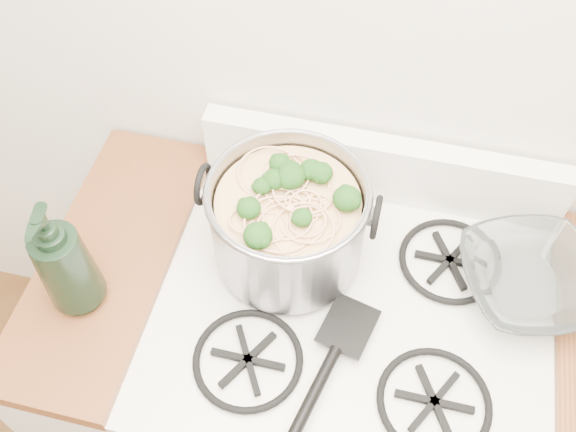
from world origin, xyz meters
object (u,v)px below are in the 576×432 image
at_px(gas_range, 338,397).
at_px(spatula, 349,324).
at_px(stock_pot, 288,222).
at_px(bottle, 62,259).
at_px(glass_bowl, 526,284).

xyz_separation_m(gas_range, spatula, (-0.00, -0.04, 0.50)).
bearing_deg(stock_pot, spatula, -43.27).
height_order(gas_range, spatula, spatula).
xyz_separation_m(stock_pot, bottle, (-0.36, -0.19, 0.04)).
distance_m(stock_pot, bottle, 0.41).
relative_size(spatula, glass_bowl, 2.96).
bearing_deg(glass_bowl, stock_pot, -177.27).
bearing_deg(glass_bowl, spatula, -153.00).
bearing_deg(spatula, bottle, -160.43).
height_order(gas_range, glass_bowl, glass_bowl).
bearing_deg(gas_range, stock_pot, 147.85).
distance_m(gas_range, bottle, 0.81).
xyz_separation_m(stock_pot, glass_bowl, (0.47, 0.02, -0.08)).
height_order(glass_bowl, bottle, bottle).
bearing_deg(gas_range, bottle, -169.20).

